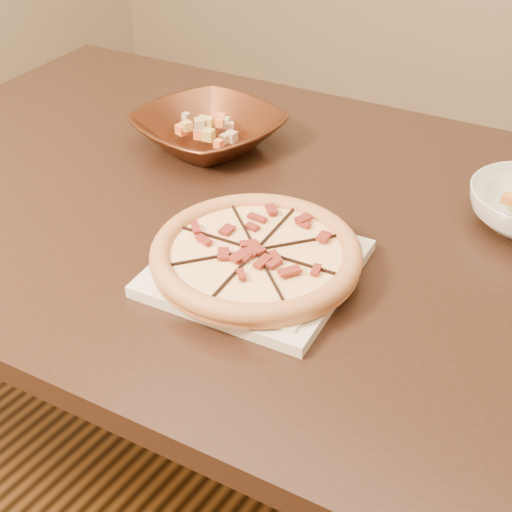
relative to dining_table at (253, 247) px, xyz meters
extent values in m
cube|color=#553416|center=(-0.08, -0.14, -0.67)|extent=(4.00, 4.00, 0.02)
cube|color=black|center=(0.00, 0.00, 0.07)|extent=(1.61, 1.13, 0.04)
cylinder|color=black|center=(-0.68, 0.41, -0.30)|extent=(0.07, 0.07, 0.71)
cube|color=beige|center=(0.12, -0.16, 0.10)|extent=(0.30, 0.30, 0.02)
cube|color=beige|center=(0.12, -0.16, 0.11)|extent=(0.26, 0.26, 0.00)
cylinder|color=#BE8047|center=(0.12, -0.16, 0.12)|extent=(0.30, 0.30, 0.01)
torus|color=#BE8047|center=(0.12, -0.16, 0.13)|extent=(0.31, 0.31, 0.03)
cylinder|color=#FFF8B8|center=(0.12, -0.16, 0.13)|extent=(0.25, 0.25, 0.01)
cube|color=black|center=(0.12, -0.16, 0.13)|extent=(0.04, 0.30, 0.01)
cube|color=black|center=(0.12, -0.16, 0.13)|extent=(0.24, 0.19, 0.01)
cube|color=black|center=(0.12, -0.16, 0.13)|extent=(0.30, 0.04, 0.01)
cube|color=black|center=(0.12, -0.16, 0.13)|extent=(0.19, 0.24, 0.01)
cube|color=maroon|center=(0.14, -0.16, 0.13)|extent=(0.03, 0.02, 0.00)
cube|color=maroon|center=(0.16, -0.14, 0.13)|extent=(0.03, 0.02, 0.00)
cube|color=maroon|center=(0.18, -0.11, 0.13)|extent=(0.03, 0.03, 0.00)
cube|color=maroon|center=(0.14, -0.14, 0.13)|extent=(0.03, 0.03, 0.00)
cube|color=maroon|center=(0.14, -0.11, 0.13)|extent=(0.02, 0.03, 0.00)
cube|color=maroon|center=(0.13, -0.07, 0.13)|extent=(0.02, 0.03, 0.00)
cube|color=maroon|center=(0.11, -0.12, 0.13)|extent=(0.02, 0.03, 0.00)
cube|color=maroon|center=(0.09, -0.10, 0.13)|extent=(0.02, 0.03, 0.00)
cube|color=maroon|center=(0.06, -0.08, 0.13)|extent=(0.03, 0.03, 0.00)
cube|color=maroon|center=(0.08, -0.13, 0.13)|extent=(0.03, 0.03, 0.00)
cube|color=maroon|center=(0.05, -0.13, 0.13)|extent=(0.03, 0.02, 0.00)
cube|color=maroon|center=(0.09, -0.16, 0.13)|extent=(0.03, 0.02, 0.00)
cube|color=maroon|center=(0.06, -0.17, 0.13)|extent=(0.03, 0.02, 0.00)
cube|color=maroon|center=(0.04, -0.19, 0.13)|extent=(0.03, 0.02, 0.00)
cube|color=maroon|center=(0.09, -0.18, 0.13)|extent=(0.03, 0.03, 0.00)
cube|color=maroon|center=(0.08, -0.21, 0.13)|extent=(0.03, 0.03, 0.00)
cube|color=maroon|center=(0.08, -0.24, 0.13)|extent=(0.02, 0.03, 0.00)
cube|color=maroon|center=(0.11, -0.20, 0.13)|extent=(0.02, 0.03, 0.00)
cube|color=maroon|center=(0.13, -0.23, 0.13)|extent=(0.02, 0.03, 0.00)
cube|color=maroon|center=(0.13, -0.18, 0.13)|extent=(0.02, 0.03, 0.00)
cube|color=maroon|center=(0.15, -0.20, 0.13)|extent=(0.03, 0.03, 0.00)
cube|color=maroon|center=(0.18, -0.21, 0.13)|extent=(0.03, 0.03, 0.00)
cube|color=maroon|center=(0.15, -0.17, 0.13)|extent=(0.03, 0.02, 0.00)
cube|color=maroon|center=(0.18, -0.17, 0.13)|extent=(0.03, 0.02, 0.00)
imported|color=brown|center=(-0.19, 0.12, 0.12)|extent=(0.31, 0.31, 0.06)
cube|color=tan|center=(-0.19, 0.12, 0.17)|extent=(0.03, 0.03, 0.03)
cube|color=orange|center=(-0.17, 0.13, 0.17)|extent=(0.03, 0.03, 0.03)
cube|color=gold|center=(-0.16, 0.15, 0.17)|extent=(0.03, 0.03, 0.03)
cube|color=tan|center=(-0.16, 0.17, 0.17)|extent=(0.03, 0.03, 0.03)
cube|color=orange|center=(-0.19, 0.13, 0.17)|extent=(0.03, 0.03, 0.03)
cube|color=gold|center=(-0.19, 0.15, 0.17)|extent=(0.03, 0.03, 0.03)
cube|color=tan|center=(-0.21, 0.16, 0.17)|extent=(0.03, 0.03, 0.03)
cube|color=orange|center=(-0.19, 0.12, 0.17)|extent=(0.03, 0.03, 0.03)
cube|color=gold|center=(-0.21, 0.13, 0.17)|extent=(0.03, 0.03, 0.03)
cube|color=tan|center=(-0.23, 0.12, 0.17)|extent=(0.03, 0.03, 0.03)
cube|color=orange|center=(-0.24, 0.10, 0.17)|extent=(0.03, 0.03, 0.03)
cube|color=gold|center=(-0.20, 0.12, 0.17)|extent=(0.03, 0.03, 0.03)
cube|color=tan|center=(-0.20, 0.10, 0.17)|extent=(0.03, 0.03, 0.03)
cube|color=orange|center=(-0.20, 0.08, 0.17)|extent=(0.03, 0.03, 0.03)
cube|color=gold|center=(-0.19, 0.12, 0.17)|extent=(0.03, 0.03, 0.03)
cube|color=tan|center=(-0.18, 0.10, 0.17)|extent=(0.03, 0.03, 0.03)
cube|color=orange|center=(-0.16, 0.10, 0.17)|extent=(0.03, 0.03, 0.03)
cube|color=gold|center=(-0.14, 0.10, 0.17)|extent=(0.03, 0.03, 0.03)
camera|label=1|loc=(0.59, -0.85, 0.72)|focal=50.00mm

